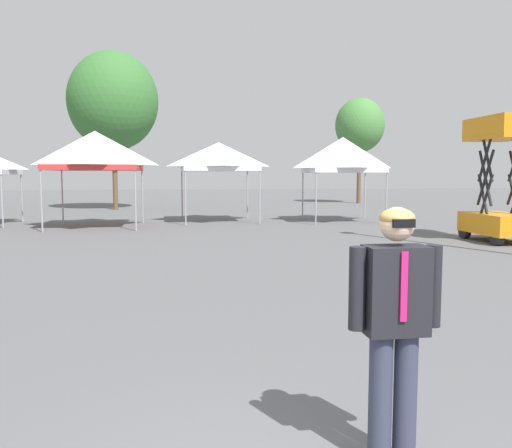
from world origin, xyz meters
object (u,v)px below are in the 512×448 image
object	(u,v)px
canopy_tent_right_of_center	(95,151)
person_foreground	(395,317)
canopy_tent_far_right	(219,157)
canopy_tent_behind_center	(343,155)
tree_behind_tents_center	(113,101)
tree_behind_tents_right	(360,126)
scissor_lift	(500,204)

from	to	relation	value
canopy_tent_right_of_center	person_foreground	size ratio (longest dim) A/B	2.05
canopy_tent_right_of_center	canopy_tent_far_right	distance (m)	5.10
person_foreground	canopy_tent_behind_center	bearing A→B (deg)	73.00
canopy_tent_right_of_center	tree_behind_tents_center	distance (m)	10.89
tree_behind_tents_right	scissor_lift	bearing A→B (deg)	-98.60
canopy_tent_right_of_center	canopy_tent_behind_center	world-z (taller)	canopy_tent_right_of_center
canopy_tent_right_of_center	canopy_tent_behind_center	size ratio (longest dim) A/B	1.02
canopy_tent_right_of_center	canopy_tent_far_right	bearing A→B (deg)	19.24
scissor_lift	tree_behind_tents_center	xyz separation A→B (m)	(-12.97, 16.74, 5.01)
canopy_tent_far_right	scissor_lift	distance (m)	11.26
canopy_tent_far_right	tree_behind_tents_right	world-z (taller)	tree_behind_tents_right
canopy_tent_far_right	tree_behind_tents_center	world-z (taller)	tree_behind_tents_center
canopy_tent_right_of_center	tree_behind_tents_center	world-z (taller)	tree_behind_tents_center
canopy_tent_behind_center	tree_behind_tents_right	bearing A→B (deg)	67.51
tree_behind_tents_center	tree_behind_tents_right	size ratio (longest dim) A/B	1.23
canopy_tent_right_of_center	tree_behind_tents_center	xyz separation A→B (m)	(-0.43, 10.38, 3.25)
person_foreground	tree_behind_tents_center	xyz separation A→B (m)	(-4.87, 27.77, 5.12)
canopy_tent_right_of_center	tree_behind_tents_center	size ratio (longest dim) A/B	0.41
canopy_tent_far_right	canopy_tent_behind_center	distance (m)	5.28
canopy_tent_far_right	scissor_lift	world-z (taller)	scissor_lift
scissor_lift	tree_behind_tents_right	distance (m)	21.68
canopy_tent_far_right	person_foreground	bearing A→B (deg)	-91.13
canopy_tent_far_right	canopy_tent_behind_center	size ratio (longest dim) A/B	0.94
scissor_lift	tree_behind_tents_center	distance (m)	21.77
tree_behind_tents_center	scissor_lift	bearing A→B (deg)	-52.23
scissor_lift	tree_behind_tents_center	bearing A→B (deg)	127.77
person_foreground	tree_behind_tents_right	size ratio (longest dim) A/B	0.24
canopy_tent_right_of_center	person_foreground	distance (m)	18.04
canopy_tent_behind_center	person_foreground	bearing A→B (deg)	-107.00
canopy_tent_right_of_center	canopy_tent_behind_center	xyz separation A→B (m)	(10.04, 0.95, -0.07)
canopy_tent_far_right	tree_behind_tents_center	xyz separation A→B (m)	(-5.25, 8.70, 3.40)
canopy_tent_right_of_center	person_foreground	bearing A→B (deg)	-75.68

